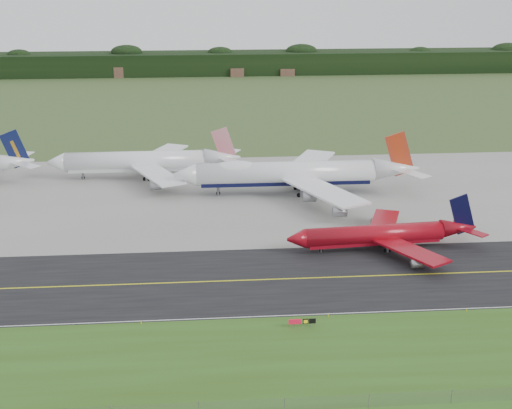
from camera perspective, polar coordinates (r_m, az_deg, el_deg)
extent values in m
plane|color=#364922|center=(146.62, 2.40, -5.31)|extent=(600.00, 600.00, 0.00)
cube|color=#325017|center=(115.87, 4.53, -12.35)|extent=(400.00, 30.00, 0.01)
cube|color=black|center=(143.00, 2.59, -5.96)|extent=(400.00, 32.00, 0.02)
cube|color=gray|center=(194.02, 0.58, 0.83)|extent=(400.00, 78.00, 0.01)
cube|color=#D0CD13|center=(142.99, 2.59, -5.95)|extent=(400.00, 0.40, 0.00)
cube|color=silver|center=(129.21, 3.45, -8.81)|extent=(400.00, 0.25, 0.00)
plane|color=slate|center=(104.51, 5.70, -15.49)|extent=(320.00, 0.00, 320.00)
cylinder|color=slate|center=(104.51, 5.70, -15.49)|extent=(0.10, 0.10, 2.20)
cube|color=black|center=(411.68, -2.30, 11.25)|extent=(700.00, 24.00, 12.00)
cylinder|color=white|center=(193.01, 2.38, 2.56)|extent=(48.21, 6.18, 6.12)
cube|color=black|center=(193.57, 2.37, 1.99)|extent=(45.80, 4.64, 2.14)
cone|color=white|center=(191.70, -5.70, 2.36)|extent=(6.03, 6.13, 6.12)
cone|color=white|center=(198.80, 11.14, 2.83)|extent=(12.73, 6.14, 6.12)
ellipsoid|color=white|center=(191.42, -1.63, 2.95)|extent=(12.49, 5.22, 3.90)
cube|color=white|center=(181.63, 5.51, 1.08)|extent=(19.39, 28.40, 0.52)
cube|color=white|center=(207.42, 4.23, 3.37)|extent=(19.44, 28.40, 0.52)
cube|color=#B23314|center=(197.90, 11.41, 3.99)|extent=(8.80, 0.50, 12.68)
cylinder|color=gray|center=(182.09, 4.30, 0.61)|extent=(3.35, 2.57, 2.57)
cylinder|color=gray|center=(206.77, 3.21, 2.86)|extent=(3.35, 2.57, 2.57)
cylinder|color=gray|center=(171.98, 6.71, -0.57)|extent=(3.35, 2.57, 2.57)
cylinder|color=gray|center=(218.87, 4.23, 3.74)|extent=(3.35, 2.57, 2.57)
cylinder|color=black|center=(193.29, -3.04, 0.90)|extent=(1.10, 0.50, 1.10)
cylinder|color=slate|center=(191.44, 3.63, 1.18)|extent=(0.86, 0.86, 4.09)
cylinder|color=black|center=(191.90, 3.62, 0.76)|extent=(1.10, 0.55, 1.10)
cylinder|color=slate|center=(197.80, 3.36, 1.77)|extent=(0.86, 0.86, 4.09)
cylinder|color=black|center=(198.24, 3.35, 1.36)|extent=(1.10, 0.55, 1.10)
cylinder|color=maroon|center=(158.16, 9.41, -2.37)|extent=(31.29, 6.74, 4.20)
cube|color=maroon|center=(158.66, 9.38, -2.83)|extent=(29.66, 5.57, 1.47)
cone|color=maroon|center=(153.63, 3.21, -2.78)|extent=(4.21, 4.51, 4.20)
cone|color=maroon|center=(165.22, 15.88, -1.80)|extent=(8.51, 4.86, 4.20)
cube|color=maroon|center=(152.70, 12.31, -3.64)|extent=(13.44, 17.80, 0.47)
cube|color=maroon|center=(167.74, 10.19, -1.43)|extent=(11.26, 18.17, 0.47)
cube|color=black|center=(164.41, 16.17, -0.76)|extent=(6.64, 0.88, 9.56)
cylinder|color=gray|center=(149.50, 12.74, -4.65)|extent=(2.43, 1.95, 1.76)
cylinder|color=gray|center=(171.69, 9.62, -1.33)|extent=(2.43, 1.95, 1.76)
cylinder|color=black|center=(156.04, 5.23, -3.69)|extent=(0.78, 0.40, 0.76)
cylinder|color=slate|center=(157.79, 10.48, -3.40)|extent=(0.63, 0.63, 2.17)
cylinder|color=black|center=(158.05, 10.47, -3.63)|extent=(0.78, 0.44, 0.76)
cylinder|color=slate|center=(161.82, 9.94, -2.79)|extent=(0.63, 0.63, 2.17)
cylinder|color=black|center=(162.08, 9.93, -3.02)|extent=(0.78, 0.44, 0.76)
cone|color=white|center=(215.81, -18.78, 3.25)|extent=(12.30, 8.67, 5.67)
cube|color=#0D143B|center=(214.92, -18.71, 4.23)|extent=(7.72, 2.75, 11.44)
cylinder|color=white|center=(210.40, -9.64, 3.47)|extent=(40.16, 5.62, 5.58)
cube|color=silver|center=(210.88, -9.62, 2.99)|extent=(38.15, 4.23, 1.95)
cone|color=white|center=(213.58, -15.70, 3.25)|extent=(5.03, 5.58, 5.58)
cone|color=white|center=(209.58, -2.71, 3.77)|extent=(10.60, 5.59, 5.58)
cube|color=white|center=(199.11, -7.86, 2.39)|extent=(16.31, 23.90, 0.50)
cube|color=white|center=(221.25, -7.58, 4.06)|extent=(16.27, 23.91, 0.50)
cube|color=#B60D23|center=(208.70, -2.55, 4.74)|extent=(7.69, 0.46, 11.09)
cylinder|color=gray|center=(194.30, -8.02, 1.50)|extent=(3.05, 2.35, 2.34)
cylinder|color=gray|center=(226.96, -7.59, 4.04)|extent=(3.05, 2.35, 2.34)
cylinder|color=black|center=(213.55, -13.66, 2.11)|extent=(1.00, 0.45, 1.00)
cylinder|color=slate|center=(208.12, -8.78, 2.36)|extent=(0.78, 0.78, 3.52)
cylinder|color=black|center=(208.47, -8.76, 2.03)|extent=(1.00, 0.50, 1.00)
cylinder|color=slate|center=(214.00, -8.67, 2.82)|extent=(0.78, 0.78, 3.52)
cylinder|color=black|center=(214.35, -8.66, 2.50)|extent=(1.00, 0.50, 1.00)
cylinder|color=slate|center=(124.91, 2.99, -9.67)|extent=(0.12, 0.12, 0.69)
cylinder|color=slate|center=(125.32, 4.34, -9.60)|extent=(0.12, 0.12, 0.69)
cube|color=#A70C25|center=(124.58, 3.13, -9.34)|extent=(2.17, 0.18, 0.89)
cube|color=black|center=(124.83, 3.99, -9.30)|extent=(0.99, 0.18, 0.89)
cube|color=black|center=(125.00, 4.53, -9.27)|extent=(1.18, 0.18, 0.89)
cylinder|color=yellow|center=(127.58, -9.18, -9.31)|extent=(0.16, 0.16, 0.50)
cylinder|color=yellow|center=(129.01, 5.82, -8.81)|extent=(0.16, 0.16, 0.50)
cylinder|color=yellow|center=(135.66, 16.50, -8.10)|extent=(0.16, 0.16, 0.50)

